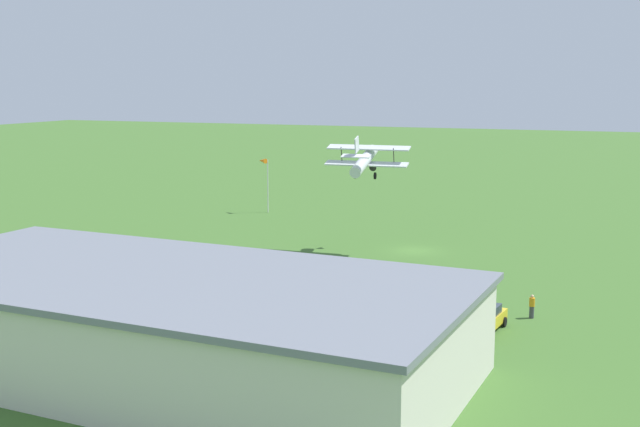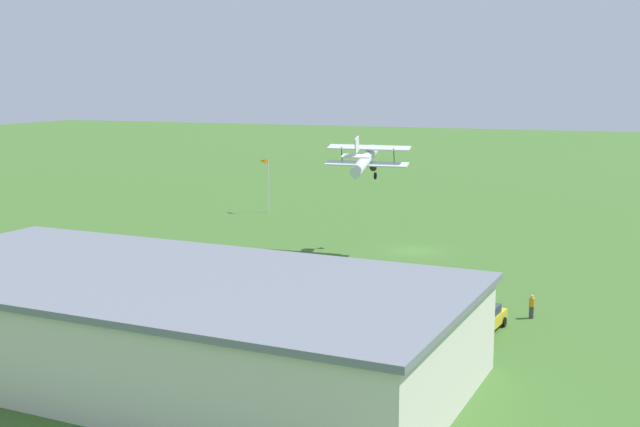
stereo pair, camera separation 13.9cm
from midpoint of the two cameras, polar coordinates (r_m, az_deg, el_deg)
The scene contains 9 objects.
ground_plane at distance 77.16m, azimuth 6.57°, elevation -2.62°, with size 400.00×400.00×0.00m, color #3D6628.
hangar at distance 46.08m, azimuth -11.15°, elevation -7.45°, with size 34.98×18.40×5.43m.
biplane at distance 74.63m, azimuth 3.14°, elevation 3.80°, with size 7.92×7.28×4.14m.
car_yellow at distance 53.31m, azimuth 11.45°, elevation -7.26°, with size 2.33×4.80×1.62m.
car_white at distance 65.53m, azimuth -17.61°, elevation -4.41°, with size 2.49×4.88×1.56m.
person_beside_truck at distance 56.89m, azimuth 14.62°, elevation -6.35°, with size 0.48×0.48×1.63m.
person_crossing_taxiway at distance 67.34m, azimuth -13.69°, elevation -3.84°, with size 0.52×0.52×1.72m.
person_near_hangar_door at distance 63.88m, azimuth -15.05°, elevation -4.63°, with size 0.44×0.44×1.68m.
windsock at distance 98.70m, azimuth -4.06°, elevation 3.43°, with size 1.47×1.14×6.60m.
Camera 1 is at (-19.39, 72.98, 15.88)m, focal length 45.46 mm.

